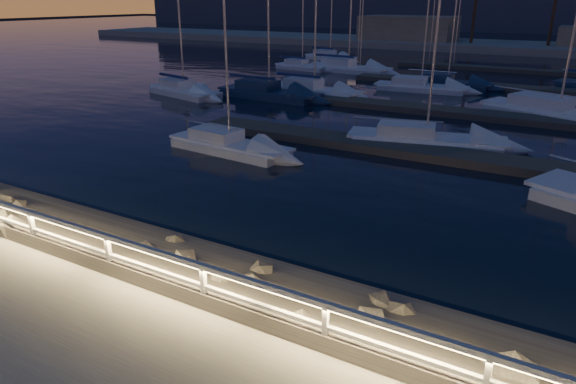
% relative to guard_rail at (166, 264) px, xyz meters
% --- Properties ---
extents(ground, '(400.00, 400.00, 0.00)m').
position_rel_guard_rail_xyz_m(ground, '(0.07, 0.00, -0.77)').
color(ground, '#A9A599').
rests_on(ground, ground).
extents(harbor_water, '(400.00, 440.00, 0.60)m').
position_rel_guard_rail_xyz_m(harbor_water, '(0.07, 31.22, -1.74)').
color(harbor_water, black).
rests_on(harbor_water, ground).
extents(guard_rail, '(44.11, 0.12, 1.06)m').
position_rel_guard_rail_xyz_m(guard_rail, '(0.00, 0.00, 0.00)').
color(guard_rail, white).
rests_on(guard_rail, ground).
extents(riprap, '(29.57, 3.20, 1.32)m').
position_rel_guard_rail_xyz_m(riprap, '(3.29, 1.34, -0.96)').
color(riprap, slate).
rests_on(riprap, ground).
extents(floating_docks, '(22.00, 36.00, 0.40)m').
position_rel_guard_rail_xyz_m(floating_docks, '(0.07, 32.50, -1.17)').
color(floating_docks, '#524C44').
rests_on(floating_docks, ground).
extents(far_shore, '(160.00, 14.00, 5.20)m').
position_rel_guard_rail_xyz_m(far_shore, '(-0.06, 74.05, -0.48)').
color(far_shore, '#A9A599').
rests_on(far_shore, ground).
extents(distant_hills, '(230.00, 37.50, 18.00)m').
position_rel_guard_rail_xyz_m(distant_hills, '(-22.06, 133.69, 3.96)').
color(distant_hills, '#373E55').
rests_on(distant_hills, ground).
extents(sailboat_a, '(7.39, 3.77, 12.20)m').
position_rel_guard_rail_xyz_m(sailboat_a, '(-19.38, 22.84, -0.93)').
color(sailboat_a, white).
rests_on(sailboat_a, ground).
extents(sailboat_b, '(6.82, 2.60, 11.35)m').
position_rel_guard_rail_xyz_m(sailboat_b, '(-7.19, 12.02, -0.98)').
color(sailboat_b, white).
rests_on(sailboat_b, ground).
extents(sailboat_c, '(8.11, 4.02, 13.26)m').
position_rel_guard_rail_xyz_m(sailboat_c, '(0.84, 17.78, -0.95)').
color(sailboat_c, white).
rests_on(sailboat_c, ground).
extents(sailboat_e, '(7.76, 2.75, 13.06)m').
position_rel_guard_rail_xyz_m(sailboat_e, '(-10.69, 27.79, -0.91)').
color(sailboat_e, white).
rests_on(sailboat_e, ground).
extents(sailboat_f, '(8.41, 2.98, 14.09)m').
position_rel_guard_rail_xyz_m(sailboat_f, '(-13.21, 25.24, -0.92)').
color(sailboat_f, navy).
rests_on(sailboat_f, ground).
extents(sailboat_g, '(9.66, 5.95, 15.92)m').
position_rel_guard_rail_xyz_m(sailboat_g, '(6.19, 28.11, -0.90)').
color(sailboat_g, white).
rests_on(sailboat_g, ground).
extents(sailboat_i, '(6.30, 2.60, 10.49)m').
position_rel_guard_rail_xyz_m(sailboat_i, '(-18.83, 40.90, -0.97)').
color(sailboat_i, white).
rests_on(sailboat_i, ground).
extents(sailboat_j, '(7.20, 2.32, 12.18)m').
position_rel_guard_rail_xyz_m(sailboat_j, '(-2.78, 37.03, -0.96)').
color(sailboat_j, navy).
rests_on(sailboat_j, ground).
extents(sailboat_k, '(7.51, 2.89, 12.44)m').
position_rel_guard_rail_xyz_m(sailboat_k, '(-4.19, 34.03, -0.97)').
color(sailboat_k, white).
rests_on(sailboat_k, ground).
extents(sailboat_m, '(7.20, 3.92, 11.89)m').
position_rel_guard_rail_xyz_m(sailboat_m, '(-20.12, 50.37, -0.94)').
color(sailboat_m, white).
rests_on(sailboat_m, ground).
extents(sailboat_n, '(8.88, 3.14, 14.89)m').
position_rel_guard_rail_xyz_m(sailboat_n, '(-13.94, 41.62, -0.90)').
color(sailboat_n, white).
rests_on(sailboat_n, ground).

